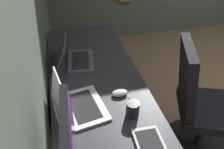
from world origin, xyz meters
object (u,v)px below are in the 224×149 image
(mouse_spare, at_px, (120,93))
(laptop_left, at_px, (74,104))
(drawer_pedestal, at_px, (98,131))
(coffee_mug, at_px, (132,109))
(laptop_leftmost, at_px, (73,57))
(office_chair, at_px, (198,109))

(mouse_spare, bearing_deg, laptop_left, 102.87)
(laptop_left, bearing_deg, mouse_spare, -77.13)
(drawer_pedestal, xyz_separation_m, laptop_left, (-0.13, 0.15, 0.44))
(coffee_mug, bearing_deg, laptop_leftmost, 23.11)
(laptop_left, xyz_separation_m, coffee_mug, (-0.11, -0.31, -0.01))
(office_chair, bearing_deg, laptop_leftmost, 62.10)
(laptop_left, bearing_deg, laptop_leftmost, -4.87)
(mouse_spare, xyz_separation_m, coffee_mug, (-0.18, -0.02, 0.03))
(mouse_spare, distance_m, office_chair, 0.69)
(laptop_leftmost, bearing_deg, coffee_mug, -156.89)
(laptop_left, xyz_separation_m, office_chair, (0.06, -0.91, -0.33))
(mouse_spare, bearing_deg, office_chair, -90.64)
(laptop_leftmost, height_order, coffee_mug, laptop_leftmost)
(mouse_spare, relative_size, coffee_mug, 0.89)
(drawer_pedestal, relative_size, laptop_left, 1.90)
(drawer_pedestal, distance_m, mouse_spare, 0.43)
(laptop_leftmost, height_order, laptop_left, laptop_left)
(laptop_leftmost, relative_size, office_chair, 0.36)
(mouse_spare, height_order, coffee_mug, coffee_mug)
(drawer_pedestal, height_order, mouse_spare, mouse_spare)
(coffee_mug, xyz_separation_m, office_chair, (0.17, -0.60, -0.32))
(laptop_leftmost, xyz_separation_m, mouse_spare, (-0.45, -0.25, -0.03))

